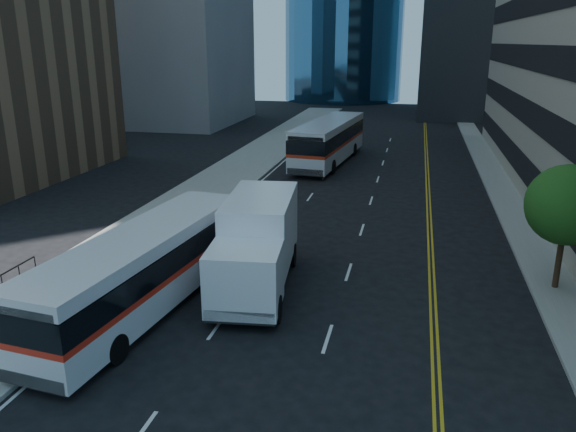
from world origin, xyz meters
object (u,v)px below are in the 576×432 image
(box_truck, at_px, (257,244))
(bus_rear, at_px, (329,140))
(street_tree, at_px, (567,205))
(bus_front, at_px, (144,268))

(box_truck, bearing_deg, bus_rear, 85.72)
(street_tree, relative_size, bus_front, 0.42)
(box_truck, bearing_deg, street_tree, 4.90)
(bus_front, distance_m, box_truck, 4.60)
(street_tree, distance_m, box_truck, 12.38)
(street_tree, distance_m, bus_rear, 26.57)
(bus_rear, height_order, box_truck, box_truck)
(street_tree, bearing_deg, box_truck, -168.61)
(street_tree, xyz_separation_m, bus_rear, (-13.00, 23.11, -1.73))
(bus_front, xyz_separation_m, bus_rear, (2.59, 28.41, 0.23))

